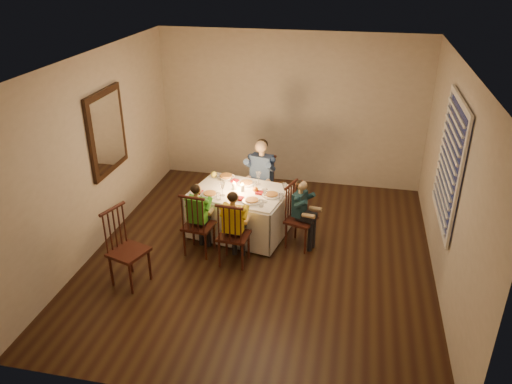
% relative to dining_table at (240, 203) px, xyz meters
% --- Properties ---
extents(ground, '(5.00, 5.00, 0.00)m').
position_rel_dining_table_xyz_m(ground, '(0.42, -0.52, -0.49)').
color(ground, black).
rests_on(ground, ground).
extents(wall_left, '(0.02, 5.00, 2.60)m').
position_rel_dining_table_xyz_m(wall_left, '(-1.83, -0.52, 0.81)').
color(wall_left, beige).
rests_on(wall_left, ground).
extents(wall_right, '(0.02, 5.00, 2.60)m').
position_rel_dining_table_xyz_m(wall_right, '(2.67, -0.52, 0.81)').
color(wall_right, beige).
rests_on(wall_right, ground).
extents(wall_back, '(4.50, 0.02, 2.60)m').
position_rel_dining_table_xyz_m(wall_back, '(0.42, 1.98, 0.81)').
color(wall_back, beige).
rests_on(wall_back, ground).
extents(ceiling, '(5.00, 5.00, 0.00)m').
position_rel_dining_table_xyz_m(ceiling, '(0.42, -0.52, 2.11)').
color(ceiling, white).
rests_on(ceiling, wall_back).
extents(dining_table, '(1.47, 1.18, 0.65)m').
position_rel_dining_table_xyz_m(dining_table, '(0.00, 0.00, 0.00)').
color(dining_table, white).
rests_on(dining_table, ground).
extents(chair_adult, '(0.44, 0.43, 0.93)m').
position_rel_dining_table_xyz_m(chair_adult, '(0.18, 0.68, -0.49)').
color(chair_adult, '#34160E').
rests_on(chair_adult, ground).
extents(chair_near_left, '(0.42, 0.40, 0.93)m').
position_rel_dining_table_xyz_m(chair_near_left, '(-0.42, -0.62, -0.49)').
color(chair_near_left, '#34160E').
rests_on(chair_near_left, ground).
extents(chair_near_right, '(0.40, 0.39, 0.93)m').
position_rel_dining_table_xyz_m(chair_near_right, '(0.11, -0.77, -0.49)').
color(chair_near_right, '#34160E').
rests_on(chair_near_right, ground).
extents(chair_end, '(0.46, 0.47, 0.93)m').
position_rel_dining_table_xyz_m(chair_end, '(0.91, -0.18, -0.49)').
color(chair_end, '#34160E').
rests_on(chair_end, ground).
extents(chair_extra, '(0.51, 0.52, 1.01)m').
position_rel_dining_table_xyz_m(chair_extra, '(-1.03, -1.46, -0.49)').
color(chair_extra, '#34160E').
rests_on(chair_extra, ground).
extents(adult, '(0.50, 0.47, 1.21)m').
position_rel_dining_table_xyz_m(adult, '(0.18, 0.68, -0.49)').
color(adult, navy).
rests_on(adult, ground).
extents(child_green, '(0.36, 0.34, 1.03)m').
position_rel_dining_table_xyz_m(child_green, '(-0.42, -0.62, -0.49)').
color(child_green, green).
rests_on(child_green, ground).
extents(child_yellow, '(0.36, 0.33, 1.05)m').
position_rel_dining_table_xyz_m(child_yellow, '(0.11, -0.77, -0.49)').
color(child_yellow, yellow).
rests_on(child_yellow, ground).
extents(child_teal, '(0.37, 0.39, 1.00)m').
position_rel_dining_table_xyz_m(child_teal, '(0.91, -0.18, -0.49)').
color(child_teal, '#193740').
rests_on(child_teal, ground).
extents(setting_adult, '(0.30, 0.30, 0.02)m').
position_rel_dining_table_xyz_m(setting_adult, '(0.05, 0.23, 0.21)').
color(setting_adult, silver).
rests_on(setting_adult, dining_table).
extents(setting_green, '(0.30, 0.30, 0.02)m').
position_rel_dining_table_xyz_m(setting_green, '(-0.36, -0.22, 0.21)').
color(setting_green, silver).
rests_on(setting_green, dining_table).
extents(setting_yellow, '(0.30, 0.30, 0.02)m').
position_rel_dining_table_xyz_m(setting_yellow, '(0.24, -0.30, 0.21)').
color(setting_yellow, silver).
rests_on(setting_yellow, dining_table).
extents(setting_teal, '(0.30, 0.30, 0.02)m').
position_rel_dining_table_xyz_m(setting_teal, '(0.47, -0.07, 0.21)').
color(setting_teal, silver).
rests_on(setting_teal, dining_table).
extents(candle_left, '(0.06, 0.06, 0.10)m').
position_rel_dining_table_xyz_m(candle_left, '(-0.08, 0.02, 0.25)').
color(candle_left, white).
rests_on(candle_left, dining_table).
extents(candle_right, '(0.06, 0.06, 0.10)m').
position_rel_dining_table_xyz_m(candle_right, '(0.05, -0.01, 0.25)').
color(candle_right, white).
rests_on(candle_right, dining_table).
extents(squash, '(0.09, 0.09, 0.09)m').
position_rel_dining_table_xyz_m(squash, '(-0.48, 0.37, 0.24)').
color(squash, yellow).
rests_on(squash, dining_table).
extents(orange_fruit, '(0.08, 0.08, 0.08)m').
position_rel_dining_table_xyz_m(orange_fruit, '(0.23, 0.00, 0.24)').
color(orange_fruit, orange).
rests_on(orange_fruit, dining_table).
extents(serving_bowl, '(0.32, 0.32, 0.06)m').
position_rel_dining_table_xyz_m(serving_bowl, '(-0.28, 0.33, 0.22)').
color(serving_bowl, silver).
rests_on(serving_bowl, dining_table).
extents(wall_mirror, '(0.06, 0.95, 1.15)m').
position_rel_dining_table_xyz_m(wall_mirror, '(-1.79, -0.22, 1.01)').
color(wall_mirror, black).
rests_on(wall_mirror, wall_left).
extents(window_blinds, '(0.07, 1.34, 1.54)m').
position_rel_dining_table_xyz_m(window_blinds, '(2.63, -0.42, 1.01)').
color(window_blinds, '#0C1333').
rests_on(window_blinds, wall_right).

